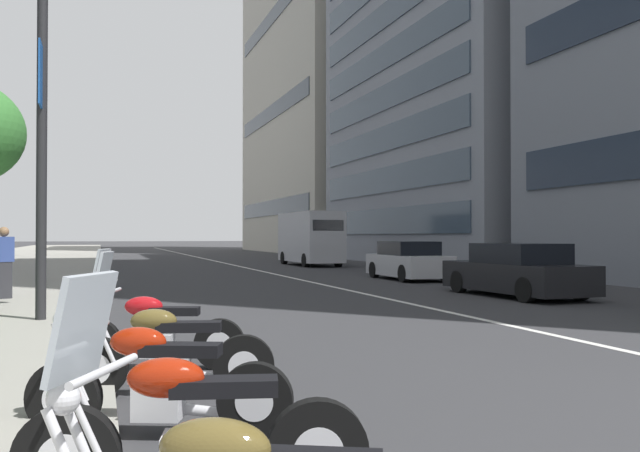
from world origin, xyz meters
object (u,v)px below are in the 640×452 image
Objects in this scene: car_approaching_light at (408,262)px; motorcycle_nearest_camera at (154,334)px; motorcycle_second_in_row at (167,354)px; pedestrian_on_plaza at (4,262)px; car_lead_in_lane at (517,272)px; motorcycle_by_sign_pole at (156,386)px; street_lamp_with_banners at (62,56)px; delivery_van_ahead at (310,237)px; motorcycle_mid_row at (190,437)px.

motorcycle_nearest_camera is at bearing 144.68° from car_approaching_light.
pedestrian_on_plaza is (10.32, 2.78, 0.57)m from motorcycle_second_in_row.
car_approaching_light is (7.10, -0.27, 0.00)m from car_lead_in_lane.
car_approaching_light is (15.45, -10.22, 0.23)m from motorcycle_second_in_row.
street_lamp_with_banners reaches higher than motorcycle_by_sign_pole.
motorcycle_by_sign_pole is 0.35× the size of delivery_van_ahead.
street_lamp_with_banners is at bearing 151.23° from delivery_van_ahead.
motorcycle_second_in_row is at bearing 158.75° from delivery_van_ahead.
motorcycle_nearest_camera is 0.44× the size of car_lead_in_lane.
motorcycle_second_in_row is 1.47m from motorcycle_nearest_camera.
delivery_van_ahead is at bearing -94.14° from motorcycle_nearest_camera.
car_approaching_light is at bearing -109.60° from motorcycle_second_in_row.
car_approaching_light is at bearing -50.07° from street_lamp_with_banners.
motorcycle_mid_row is at bearing 101.41° from motorcycle_second_in_row.
street_lamp_with_banners is 6.09m from pedestrian_on_plaza.
motorcycle_by_sign_pole is 0.27× the size of street_lamp_with_banners.
motorcycle_by_sign_pole is 14.01m from car_lead_in_lane.
motorcycle_by_sign_pole is at bearing 159.23° from delivery_van_ahead.
street_lamp_with_banners is (-2.54, 11.24, 4.16)m from car_lead_in_lane.
pedestrian_on_plaza is at bearing 142.19° from delivery_van_ahead.
motorcycle_second_in_row reaches higher than motorcycle_mid_row.
pedestrian_on_plaza is at bearing -61.05° from motorcycle_second_in_row.
car_approaching_light is 15.58m from street_lamp_with_banners.
pedestrian_on_plaza is (1.97, 12.72, 0.34)m from car_lead_in_lane.
delivery_van_ahead is 24.97m from street_lamp_with_banners.
pedestrian_on_plaza is (-5.13, 13.00, 0.33)m from car_approaching_light.
street_lamp_with_banners is (-21.88, 11.56, 3.29)m from delivery_van_ahead.
car_lead_in_lane is at bearing 178.67° from car_approaching_light.
car_lead_in_lane is at bearing -77.28° from street_lamp_with_banners.
delivery_van_ahead is at bearing -96.46° from motorcycle_second_in_row.
delivery_van_ahead is (29.00, -10.47, 1.13)m from motorcycle_by_sign_pole.
street_lamp_with_banners is (5.82, 1.30, 4.39)m from motorcycle_second_in_row.
motorcycle_mid_row is at bearing 160.26° from delivery_van_ahead.
motorcycle_mid_row is 1.02× the size of motorcycle_second_in_row.
motorcycle_mid_row is 1.24× the size of pedestrian_on_plaza.
pedestrian_on_plaza is (8.85, 2.77, 0.57)m from motorcycle_nearest_camera.
motorcycle_second_in_row is at bearing 128.37° from car_lead_in_lane.
delivery_van_ahead reaches higher than motorcycle_second_in_row.
pedestrian_on_plaza is at bearing -55.36° from motorcycle_nearest_camera.
car_lead_in_lane is (6.88, -9.95, 0.23)m from motorcycle_nearest_camera.
street_lamp_with_banners is at bearing 173.29° from pedestrian_on_plaza.
motorcycle_mid_row is 0.50× the size of car_approaching_light.
motorcycle_nearest_camera reaches higher than motorcycle_mid_row.
motorcycle_mid_row reaches higher than motorcycle_by_sign_pole.
delivery_van_ahead is 0.75× the size of street_lamp_with_banners.
car_lead_in_lane is at bearing -128.09° from motorcycle_nearest_camera.
car_lead_in_lane is 0.79× the size of delivery_van_ahead.
car_lead_in_lane is 0.59× the size of street_lamp_with_banners.
street_lamp_with_banners reaches higher than motorcycle_second_in_row.
motorcycle_mid_row is 0.27× the size of street_lamp_with_banners.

